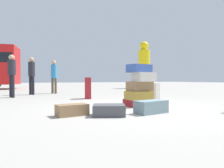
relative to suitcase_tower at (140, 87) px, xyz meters
The scene contains 11 objects.
ground_plane 0.70m from the suitcase_tower, behind, with size 80.00×80.00×0.00m, color #ADA89E.
suitcase_tower is the anchor object (origin of this frame).
suitcase_charcoal_foreground_far 1.68m from the suitcase_tower, 146.11° to the right, with size 0.62×0.44×0.22m, color #4C4C51.
suitcase_brown_white_trunk 2.11m from the suitcase_tower, 164.19° to the right, with size 0.60×0.33×0.22m, color olive.
suitcase_maroon_right_side 2.62m from the suitcase_tower, 102.38° to the left, with size 0.23×0.38×0.79m, color maroon.
suitcase_slate_left_side 1.18m from the suitcase_tower, 112.01° to the right, with size 0.72×0.34×0.27m, color gray.
suitcase_cream_behind_tower 1.16m from the suitcase_tower, 33.96° to the left, with size 0.25×0.34×0.60m, color beige.
person_bearded_onlooker 5.35m from the suitcase_tower, 125.53° to the left, with size 0.30×0.33×1.69m.
person_tourist_with_camera 6.04m from the suitcase_tower, 101.44° to the left, with size 0.30×0.30×1.68m.
person_passerby_in_red 6.01m from the suitcase_tower, 112.36° to the left, with size 0.30×0.32×1.75m.
yellow_dummy_statue 10.99m from the suitcase_tower, 53.87° to the left, with size 1.29×1.29×3.78m.
Camera 1 is at (-2.55, -4.40, 0.72)m, focal length 31.86 mm.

